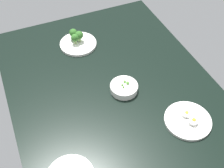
# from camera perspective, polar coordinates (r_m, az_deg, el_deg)

# --- Properties ---
(dining_table) EXTENTS (1.41, 1.07, 0.04)m
(dining_table) POSITION_cam_1_polar(r_m,az_deg,el_deg) (1.56, -0.00, -0.99)
(dining_table) COLOR black
(dining_table) RESTS_ON ground
(plate_eggs) EXTENTS (0.23, 0.23, 0.05)m
(plate_eggs) POSITION_cam_1_polar(r_m,az_deg,el_deg) (1.44, 14.80, -6.89)
(plate_eggs) COLOR white
(plate_eggs) RESTS_ON dining_table
(bowl_peas) EXTENTS (0.15, 0.15, 0.05)m
(bowl_peas) POSITION_cam_1_polar(r_m,az_deg,el_deg) (1.52, 2.38, -0.69)
(bowl_peas) COLOR white
(bowl_peas) RESTS_ON dining_table
(plate_broccoli) EXTENTS (0.22, 0.22, 0.09)m
(plate_broccoli) POSITION_cam_1_polar(r_m,az_deg,el_deg) (1.80, -6.81, 8.40)
(plate_broccoli) COLOR white
(plate_broccoli) RESTS_ON dining_table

